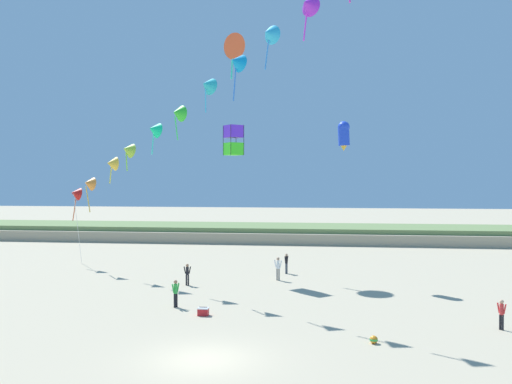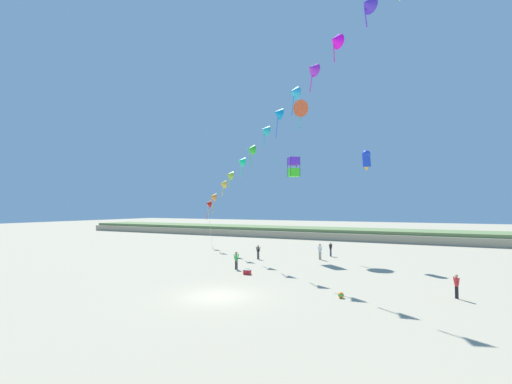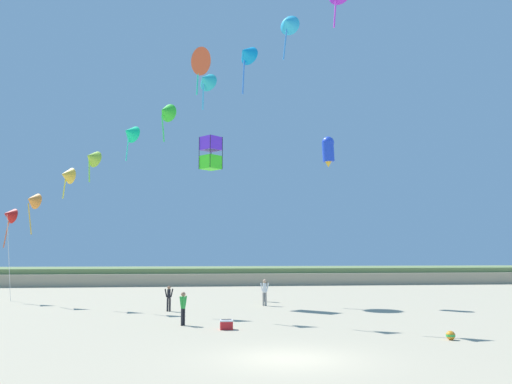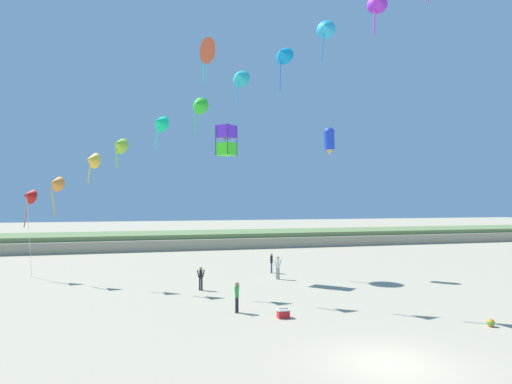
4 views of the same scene
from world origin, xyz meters
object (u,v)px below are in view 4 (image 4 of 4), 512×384
at_px(person_near_right, 201,277).
at_px(large_kite_mid_trail, 204,50).
at_px(beach_ball, 491,323).
at_px(large_kite_high_solo, 329,140).
at_px(person_mid_center, 278,266).
at_px(beach_cooler, 283,314).
at_px(person_far_right, 237,295).
at_px(person_far_left, 271,262).
at_px(large_kite_low_lead, 226,140).

relative_size(person_near_right, large_kite_mid_trail, 0.38).
height_order(large_kite_mid_trail, beach_ball, large_kite_mid_trail).
distance_m(person_near_right, large_kite_high_solo, 15.04).
height_order(person_mid_center, beach_cooler, person_mid_center).
bearing_deg(person_far_right, beach_ball, -27.66).
relative_size(person_far_left, beach_ball, 4.33).
bearing_deg(person_mid_center, large_kite_high_solo, 15.47).
bearing_deg(person_near_right, person_far_left, 40.70).
height_order(person_near_right, large_kite_low_lead, large_kite_low_lead).
relative_size(person_near_right, beach_ball, 4.13).
bearing_deg(large_kite_mid_trail, person_near_right, -99.79).
relative_size(person_far_left, person_far_right, 1.00).
distance_m(person_near_right, person_far_right, 6.42).
bearing_deg(large_kite_high_solo, large_kite_low_lead, 177.95).
bearing_deg(person_near_right, beach_cooler, -69.92).
height_order(large_kite_low_lead, beach_cooler, large_kite_low_lead).
relative_size(person_far_left, large_kite_high_solo, 0.72).
bearing_deg(person_near_right, beach_ball, -45.90).
distance_m(person_far_left, person_far_right, 13.13).
height_order(person_far_right, beach_ball, person_far_right).
bearing_deg(large_kite_high_solo, person_far_left, 159.66).
relative_size(beach_cooler, beach_ball, 1.59).
height_order(beach_cooler, beach_ball, beach_cooler).
height_order(person_far_left, large_kite_high_solo, large_kite_high_solo).
distance_m(person_far_left, beach_ball, 18.21).
relative_size(person_mid_center, person_far_right, 1.08).
height_order(person_near_right, large_kite_mid_trail, large_kite_mid_trail).
relative_size(large_kite_mid_trail, beach_cooler, 6.91).
relative_size(person_near_right, person_far_right, 0.95).
bearing_deg(large_kite_mid_trail, beach_cooler, -85.57).
bearing_deg(beach_cooler, person_mid_center, 73.49).
bearing_deg(person_near_right, large_kite_mid_trail, 80.21).
relative_size(large_kite_low_lead, beach_ball, 6.24).
xyz_separation_m(person_far_right, beach_cooler, (1.97, -1.60, -0.70)).
distance_m(large_kite_low_lead, large_kite_mid_trail, 9.73).
xyz_separation_m(large_kite_mid_trail, beach_ball, (9.96, -21.08, -18.45)).
bearing_deg(large_kite_mid_trail, person_mid_center, -55.53).
height_order(person_near_right, person_far_right, person_far_right).
height_order(person_far_left, large_kite_mid_trail, large_kite_mid_trail).
xyz_separation_m(person_near_right, beach_cooler, (2.91, -7.96, -0.65)).
distance_m(large_kite_low_lead, beach_cooler, 15.84).
height_order(person_near_right, person_mid_center, person_mid_center).
bearing_deg(beach_ball, person_near_right, 134.10).
bearing_deg(beach_ball, large_kite_mid_trail, 115.29).
bearing_deg(person_near_right, large_kite_low_lead, 59.36).
height_order(person_near_right, beach_cooler, person_near_right).
xyz_separation_m(person_far_left, large_kite_low_lead, (-3.94, -1.30, 9.38)).
bearing_deg(person_far_right, large_kite_low_lead, 81.52).
height_order(person_near_right, large_kite_high_solo, large_kite_high_solo).
xyz_separation_m(person_near_right, person_far_left, (6.46, 5.56, 0.04)).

